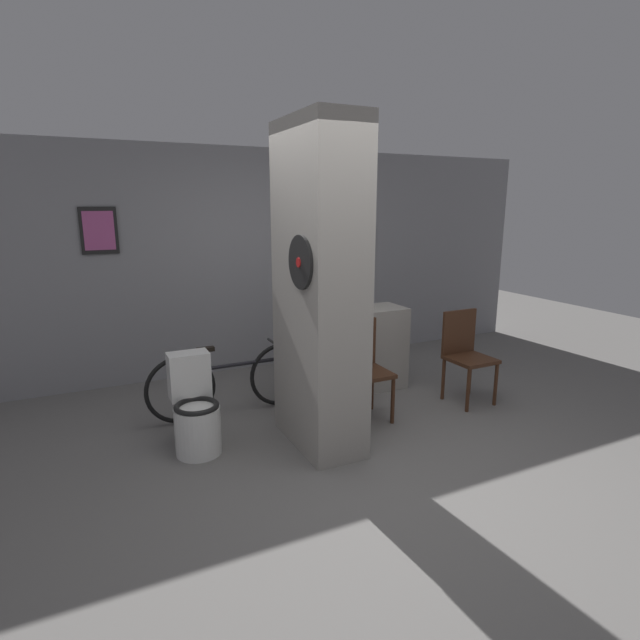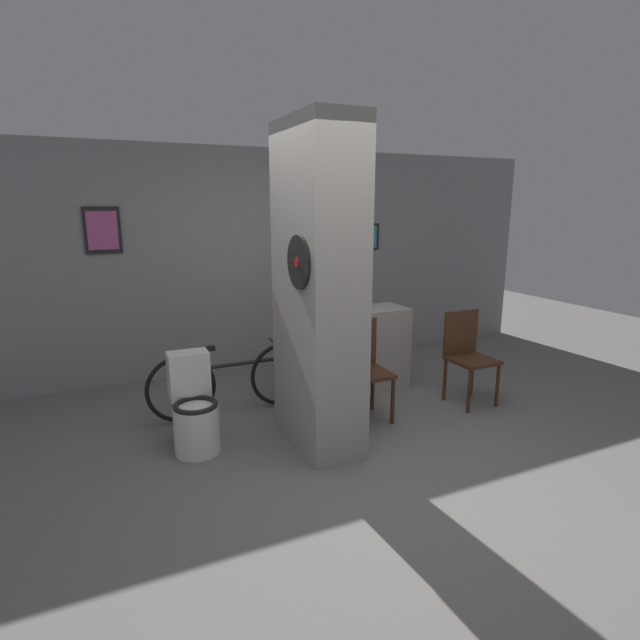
{
  "view_description": "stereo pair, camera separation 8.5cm",
  "coord_description": "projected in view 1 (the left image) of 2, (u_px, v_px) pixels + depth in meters",
  "views": [
    {
      "loc": [
        -1.8,
        -3.07,
        1.97
      ],
      "look_at": [
        0.09,
        0.86,
        0.95
      ],
      "focal_mm": 28.0,
      "sensor_mm": 36.0,
      "label": 1
    },
    {
      "loc": [
        -1.73,
        -3.1,
        1.97
      ],
      "look_at": [
        0.09,
        0.86,
        0.95
      ],
      "focal_mm": 28.0,
      "sensor_mm": 36.0,
      "label": 2
    }
  ],
  "objects": [
    {
      "name": "toilet",
      "position": [
        195.0,
        412.0,
        4.03
      ],
      "size": [
        0.37,
        0.53,
        0.78
      ],
      "color": "white",
      "rests_on": "ground_plane"
    },
    {
      "name": "bicycle",
      "position": [
        233.0,
        380.0,
        4.73
      ],
      "size": [
        1.62,
        0.42,
        0.69
      ],
      "color": "black",
      "rests_on": "ground_plane"
    },
    {
      "name": "bottle_tall",
      "position": [
        356.0,
        298.0,
        5.2
      ],
      "size": [
        0.09,
        0.09,
        0.34
      ],
      "color": "olive",
      "rests_on": "counter_shelf"
    },
    {
      "name": "wall_back",
      "position": [
        249.0,
        261.0,
        5.91
      ],
      "size": [
        8.0,
        0.09,
        2.6
      ],
      "color": "gray",
      "rests_on": "ground_plane"
    },
    {
      "name": "chair_near_pillar",
      "position": [
        362.0,
        365.0,
        4.62
      ],
      "size": [
        0.41,
        0.41,
        0.92
      ],
      "rotation": [
        0.0,
        0.0,
        0.0
      ],
      "color": "#422616",
      "rests_on": "ground_plane"
    },
    {
      "name": "counter_shelf",
      "position": [
        347.0,
        351.0,
        5.29
      ],
      "size": [
        1.29,
        0.44,
        0.89
      ],
      "color": "gray",
      "rests_on": "ground_plane"
    },
    {
      "name": "ground_plane",
      "position": [
        358.0,
        462.0,
        3.9
      ],
      "size": [
        14.0,
        14.0,
        0.0
      ],
      "primitive_type": "plane",
      "color": "slate"
    },
    {
      "name": "chair_by_doorway",
      "position": [
        466.0,
        352.0,
        5.03
      ],
      "size": [
        0.42,
        0.42,
        0.92
      ],
      "rotation": [
        0.0,
        0.0,
        0.02
      ],
      "color": "#422616",
      "rests_on": "ground_plane"
    },
    {
      "name": "pillar_center",
      "position": [
        319.0,
        290.0,
        3.96
      ],
      "size": [
        0.49,
        0.92,
        2.6
      ],
      "color": "gray",
      "rests_on": "ground_plane"
    },
    {
      "name": "bottle_short",
      "position": [
        363.0,
        298.0,
        5.32
      ],
      "size": [
        0.08,
        0.08,
        0.27
      ],
      "color": "#267233",
      "rests_on": "counter_shelf"
    }
  ]
}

